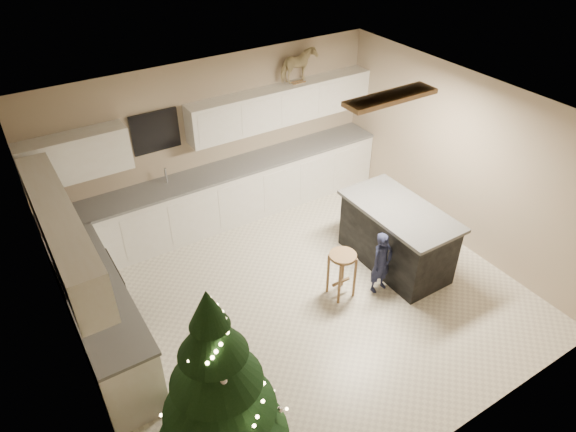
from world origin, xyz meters
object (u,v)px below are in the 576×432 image
object	(u,v)px
christmas_tree	(218,393)
toddler	(382,263)
island	(396,236)
bar_stool	(342,265)
rocking_horse	(298,65)

from	to	relation	value
christmas_tree	toddler	xyz separation A→B (m)	(2.85, 0.97, -0.43)
island	toddler	bearing A→B (deg)	-150.04
bar_stool	christmas_tree	distance (m)	2.64
island	christmas_tree	size ratio (longest dim) A/B	0.78
christmas_tree	rocking_horse	bearing A→B (deg)	48.43
bar_stool	christmas_tree	world-z (taller)	christmas_tree
island	bar_stool	bearing A→B (deg)	-173.72
christmas_tree	island	bearing A→B (deg)	20.73
bar_stool	rocking_horse	xyz separation A→B (m)	(0.95, 2.54, 1.76)
christmas_tree	rocking_horse	distance (m)	5.14
bar_stool	rocking_horse	bearing A→B (deg)	69.51
bar_stool	island	bearing A→B (deg)	6.28
toddler	rocking_horse	distance (m)	3.31
rocking_horse	bar_stool	bearing A→B (deg)	150.92
toddler	rocking_horse	bearing A→B (deg)	78.41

